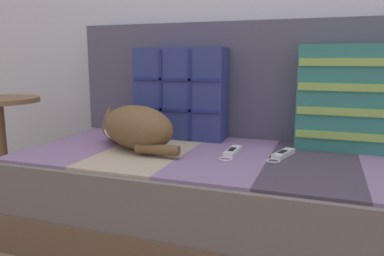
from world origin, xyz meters
TOP-DOWN VIEW (x-y plane):
  - couch at (0.00, 0.14)m, footprint 1.96×0.82m
  - sofa_backrest at (0.00, 0.48)m, footprint 1.92×0.14m
  - throw_pillow_quilted at (-0.43, 0.33)m, footprint 0.41×0.14m
  - throw_pillow_striped at (0.31, 0.33)m, footprint 0.47×0.14m
  - sleeping_cat at (-0.53, 0.08)m, footprint 0.43×0.35m
  - game_remote_near at (0.05, 0.14)m, footprint 0.09×0.19m
  - game_remote_far at (-0.14, 0.11)m, footprint 0.05×0.19m
  - end_table at (-1.24, 0.10)m, footprint 0.37×0.37m

SIDE VIEW (x-z plane):
  - couch at x=0.00m, z-range 0.00..0.34m
  - game_remote_near at x=0.05m, z-range 0.34..0.36m
  - game_remote_far at x=-0.14m, z-range 0.34..0.36m
  - end_table at x=-1.24m, z-range 0.09..0.61m
  - sleeping_cat at x=-0.53m, z-range 0.34..0.51m
  - throw_pillow_quilted at x=-0.43m, z-range 0.34..0.74m
  - throw_pillow_striped at x=0.31m, z-range 0.34..0.75m
  - sofa_backrest at x=0.00m, z-range 0.34..0.85m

